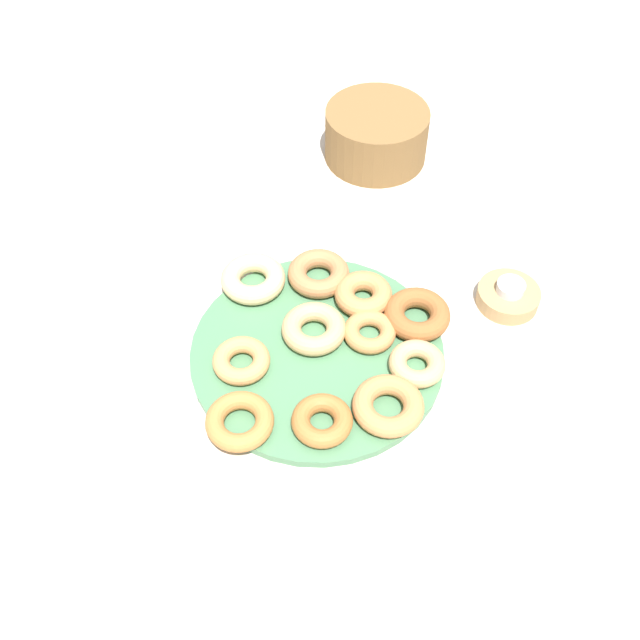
# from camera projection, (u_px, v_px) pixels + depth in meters

# --- Properties ---
(ground_plane) EXTENTS (2.40, 2.40, 0.00)m
(ground_plane) POSITION_uv_depth(u_px,v_px,m) (317.00, 355.00, 1.06)
(ground_plane) COLOR beige
(donut_plate) EXTENTS (0.36, 0.36, 0.01)m
(donut_plate) POSITION_uv_depth(u_px,v_px,m) (317.00, 352.00, 1.06)
(donut_plate) COLOR #4C7F56
(donut_plate) RESTS_ON ground_plane
(donut_0) EXTENTS (0.13, 0.13, 0.03)m
(donut_0) POSITION_uv_depth(u_px,v_px,m) (314.00, 329.00, 1.06)
(donut_0) COLOR tan
(donut_0) RESTS_ON donut_plate
(donut_1) EXTENTS (0.13, 0.13, 0.03)m
(donut_1) POSITION_uv_depth(u_px,v_px,m) (253.00, 279.00, 1.12)
(donut_1) COLOR #EABC84
(donut_1) RESTS_ON donut_plate
(donut_2) EXTENTS (0.13, 0.13, 0.03)m
(donut_2) POSITION_uv_depth(u_px,v_px,m) (388.00, 406.00, 0.97)
(donut_2) COLOR #C6844C
(donut_2) RESTS_ON donut_plate
(donut_3) EXTENTS (0.13, 0.13, 0.03)m
(donut_3) POSITION_uv_depth(u_px,v_px,m) (319.00, 273.00, 1.13)
(donut_3) COLOR #B27547
(donut_3) RESTS_ON donut_plate
(donut_4) EXTENTS (0.11, 0.11, 0.02)m
(donut_4) POSITION_uv_depth(u_px,v_px,m) (241.00, 361.00, 1.02)
(donut_4) COLOR tan
(donut_4) RESTS_ON donut_plate
(donut_5) EXTENTS (0.11, 0.11, 0.03)m
(donut_5) POSITION_uv_depth(u_px,v_px,m) (322.00, 421.00, 0.96)
(donut_5) COLOR #AD6B33
(donut_5) RESTS_ON donut_plate
(donut_6) EXTENTS (0.13, 0.13, 0.03)m
(donut_6) POSITION_uv_depth(u_px,v_px,m) (417.00, 314.00, 1.07)
(donut_6) COLOR #995B2D
(donut_6) RESTS_ON donut_plate
(donut_7) EXTENTS (0.10, 0.10, 0.03)m
(donut_7) POSITION_uv_depth(u_px,v_px,m) (417.00, 364.00, 1.02)
(donut_7) COLOR tan
(donut_7) RESTS_ON donut_plate
(donut_8) EXTENTS (0.12, 0.12, 0.03)m
(donut_8) POSITION_uv_depth(u_px,v_px,m) (363.00, 294.00, 1.10)
(donut_8) COLOR #C6844C
(donut_8) RESTS_ON donut_plate
(donut_9) EXTENTS (0.10, 0.10, 0.02)m
(donut_9) POSITION_uv_depth(u_px,v_px,m) (370.00, 332.00, 1.06)
(donut_9) COLOR #C6844C
(donut_9) RESTS_ON donut_plate
(donut_10) EXTENTS (0.09, 0.09, 0.02)m
(donut_10) POSITION_uv_depth(u_px,v_px,m) (240.00, 421.00, 0.96)
(donut_10) COLOR #BC7A3D
(donut_10) RESTS_ON donut_plate
(candle_holder) EXTENTS (0.09, 0.09, 0.03)m
(candle_holder) POSITION_uv_depth(u_px,v_px,m) (508.00, 297.00, 1.12)
(candle_holder) COLOR tan
(candle_holder) RESTS_ON ground_plane
(tealight) EXTENTS (0.04, 0.04, 0.01)m
(tealight) POSITION_uv_depth(u_px,v_px,m) (511.00, 287.00, 1.10)
(tealight) COLOR silver
(tealight) RESTS_ON candle_holder
(basket) EXTENTS (0.26, 0.26, 0.09)m
(basket) POSITION_uv_depth(u_px,v_px,m) (376.00, 135.00, 1.31)
(basket) COLOR brown
(basket) RESTS_ON ground_plane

